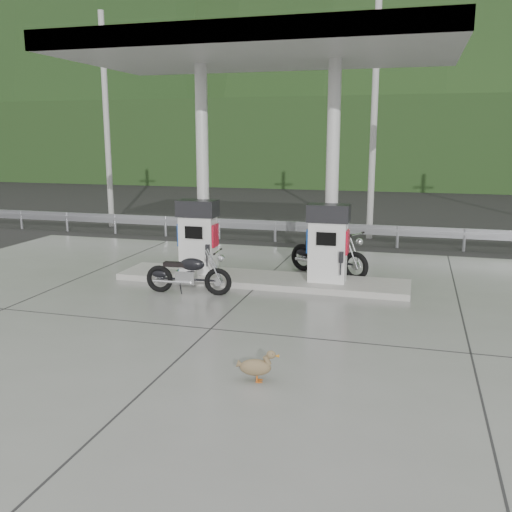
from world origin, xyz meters
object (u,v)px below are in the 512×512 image
(gas_pump_left, at_px, (198,237))
(motorcycle_right, at_px, (188,274))
(gas_pump_right, at_px, (328,243))
(motorcycle_left, at_px, (328,255))
(duck, at_px, (255,368))

(gas_pump_left, distance_m, motorcycle_right, 1.52)
(gas_pump_right, distance_m, motorcycle_left, 1.35)
(motorcycle_left, bearing_deg, duck, -65.76)
(motorcycle_left, distance_m, duck, 6.69)
(gas_pump_right, distance_m, duck, 5.53)
(gas_pump_right, height_order, duck, gas_pump_right)
(gas_pump_right, bearing_deg, motorcycle_right, -154.94)
(gas_pump_left, height_order, gas_pump_right, same)
(gas_pump_left, height_order, motorcycle_right, gas_pump_left)
(gas_pump_right, xyz_separation_m, motorcycle_right, (-2.91, -1.36, -0.61))
(gas_pump_left, xyz_separation_m, motorcycle_left, (3.04, 1.22, -0.54))
(motorcycle_left, xyz_separation_m, duck, (-0.03, -6.68, -0.30))
(gas_pump_right, xyz_separation_m, duck, (-0.19, -5.46, -0.85))
(gas_pump_left, bearing_deg, motorcycle_left, 21.93)
(motorcycle_right, xyz_separation_m, duck, (2.72, -4.10, -0.24))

